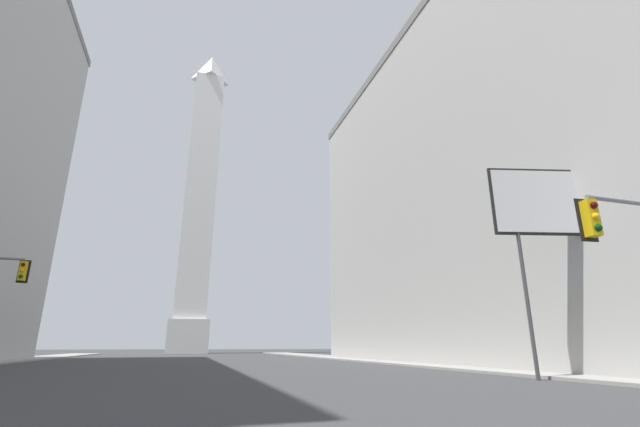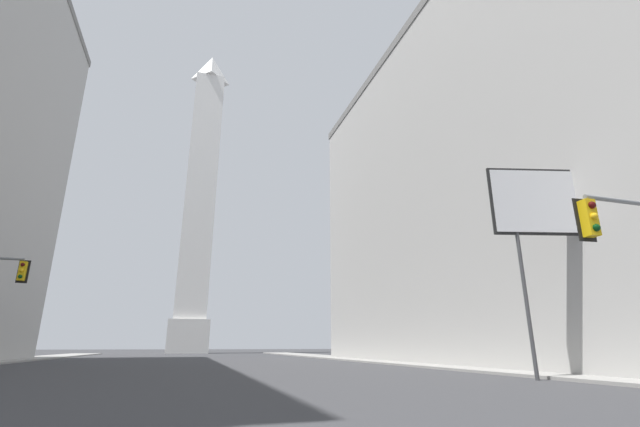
{
  "view_description": "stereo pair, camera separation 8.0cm",
  "coord_description": "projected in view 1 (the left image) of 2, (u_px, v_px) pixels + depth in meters",
  "views": [
    {
      "loc": [
        -1.0,
        -1.35,
        1.45
      ],
      "look_at": [
        14.66,
        49.2,
        17.85
      ],
      "focal_mm": 24.0,
      "sensor_mm": 36.0,
      "label": 1
    },
    {
      "loc": [
        -0.92,
        -1.38,
        1.45
      ],
      "look_at": [
        14.66,
        49.2,
        17.85
      ],
      "focal_mm": 24.0,
      "sensor_mm": 36.0,
      "label": 2
    }
  ],
  "objects": [
    {
      "name": "building_right",
      "position": [
        503.0,
        185.0,
        39.71
      ],
      "size": [
        18.5,
        47.0,
        31.38
      ],
      "color": "#B2AFAA",
      "rests_on": "ground_plane"
    },
    {
      "name": "sidewalk_right",
      "position": [
        405.0,
        363.0,
        36.25
      ],
      "size": [
        5.0,
        110.55,
        0.15
      ],
      "primitive_type": "cube",
      "color": "gray",
      "rests_on": "ground_plane"
    },
    {
      "name": "obelisk",
      "position": [
        200.0,
        196.0,
        95.01
      ],
      "size": [
        7.99,
        7.99,
        69.77
      ],
      "color": "silver",
      "rests_on": "ground_plane"
    },
    {
      "name": "billboard_sign",
      "position": [
        560.0,
        207.0,
        21.13
      ],
      "size": [
        6.69,
        1.85,
        9.99
      ],
      "color": "#3F3F42",
      "rests_on": "ground_plane"
    }
  ]
}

